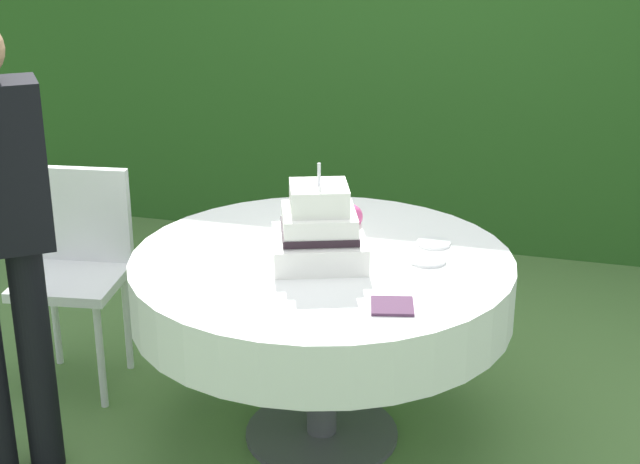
{
  "coord_description": "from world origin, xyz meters",
  "views": [
    {
      "loc": [
        0.82,
        -2.94,
        1.98
      ],
      "look_at": [
        -0.0,
        -0.02,
        0.83
      ],
      "focal_mm": 52.37,
      "sensor_mm": 36.0,
      "label": 1
    }
  ],
  "objects_px": {
    "serving_plate_far": "(434,243)",
    "wedding_cake": "(319,231)",
    "serving_plate_near": "(428,260)",
    "cake_table": "(322,285)",
    "napkin_stack": "(392,306)",
    "garden_chair": "(77,257)"
  },
  "relations": [
    {
      "from": "serving_plate_near",
      "to": "wedding_cake",
      "type": "bearing_deg",
      "value": -166.4
    },
    {
      "from": "wedding_cake",
      "to": "napkin_stack",
      "type": "distance_m",
      "value": 0.46
    },
    {
      "from": "serving_plate_far",
      "to": "garden_chair",
      "type": "height_order",
      "value": "garden_chair"
    },
    {
      "from": "napkin_stack",
      "to": "serving_plate_far",
      "type": "bearing_deg",
      "value": 86.1
    },
    {
      "from": "napkin_stack",
      "to": "garden_chair",
      "type": "bearing_deg",
      "value": 159.52
    },
    {
      "from": "garden_chair",
      "to": "serving_plate_near",
      "type": "bearing_deg",
      "value": -4.87
    },
    {
      "from": "garden_chair",
      "to": "cake_table",
      "type": "bearing_deg",
      "value": -9.51
    },
    {
      "from": "cake_table",
      "to": "serving_plate_far",
      "type": "xyz_separation_m",
      "value": [
        0.36,
        0.22,
        0.12
      ]
    },
    {
      "from": "cake_table",
      "to": "napkin_stack",
      "type": "bearing_deg",
      "value": -46.81
    },
    {
      "from": "serving_plate_near",
      "to": "serving_plate_far",
      "type": "bearing_deg",
      "value": 91.72
    },
    {
      "from": "wedding_cake",
      "to": "serving_plate_far",
      "type": "xyz_separation_m",
      "value": [
        0.36,
        0.25,
        -0.1
      ]
    },
    {
      "from": "wedding_cake",
      "to": "serving_plate_near",
      "type": "xyz_separation_m",
      "value": [
        0.37,
        0.09,
        -0.1
      ]
    },
    {
      "from": "serving_plate_far",
      "to": "napkin_stack",
      "type": "distance_m",
      "value": 0.57
    },
    {
      "from": "serving_plate_near",
      "to": "napkin_stack",
      "type": "height_order",
      "value": "serving_plate_near"
    },
    {
      "from": "serving_plate_near",
      "to": "cake_table",
      "type": "bearing_deg",
      "value": -171.01
    },
    {
      "from": "serving_plate_near",
      "to": "serving_plate_far",
      "type": "distance_m",
      "value": 0.16
    },
    {
      "from": "wedding_cake",
      "to": "garden_chair",
      "type": "relative_size",
      "value": 0.46
    },
    {
      "from": "wedding_cake",
      "to": "serving_plate_near",
      "type": "bearing_deg",
      "value": 13.6
    },
    {
      "from": "garden_chair",
      "to": "wedding_cake",
      "type": "bearing_deg",
      "value": -11.09
    },
    {
      "from": "wedding_cake",
      "to": "serving_plate_far",
      "type": "distance_m",
      "value": 0.45
    },
    {
      "from": "napkin_stack",
      "to": "serving_plate_near",
      "type": "bearing_deg",
      "value": 83.81
    },
    {
      "from": "serving_plate_far",
      "to": "wedding_cake",
      "type": "bearing_deg",
      "value": -145.04
    }
  ]
}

